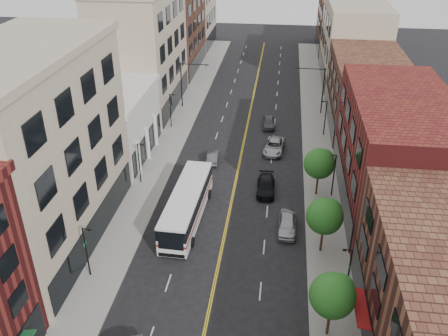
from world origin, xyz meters
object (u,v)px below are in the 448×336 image
at_px(car_lane_behind, 213,157).
at_px(car_lane_a, 266,186).
at_px(car_lane_b, 274,146).
at_px(car_lane_c, 269,122).
at_px(car_parked_far, 287,224).
at_px(city_bus, 187,204).

distance_m(car_lane_behind, car_lane_a, 9.52).
distance_m(car_lane_behind, car_lane_b, 8.49).
distance_m(car_lane_behind, car_lane_c, 13.31).
relative_size(car_parked_far, car_lane_c, 1.07).
distance_m(city_bus, car_lane_c, 25.55).
distance_m(car_lane_a, car_lane_b, 10.20).
bearing_deg(city_bus, car_parked_far, -1.70).
xyz_separation_m(car_lane_a, car_lane_c, (-0.48, 18.00, 0.01)).
distance_m(city_bus, car_lane_behind, 12.96).
height_order(city_bus, car_parked_far, city_bus).
distance_m(city_bus, car_lane_b, 18.65).
distance_m(city_bus, car_parked_far, 10.35).
bearing_deg(car_lane_a, car_parked_far, -71.95).
bearing_deg(car_lane_c, car_lane_behind, -122.66).
bearing_deg(car_lane_b, car_parked_far, -78.20).
relative_size(city_bus, car_lane_a, 2.65).
relative_size(car_parked_far, car_lane_behind, 1.18).
bearing_deg(car_lane_c, car_lane_a, -91.65).
bearing_deg(car_lane_a, car_lane_b, 85.43).
bearing_deg(city_bus, car_lane_c, 75.32).
relative_size(car_lane_a, car_lane_b, 0.93).
bearing_deg(car_parked_far, car_lane_a, 109.66).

